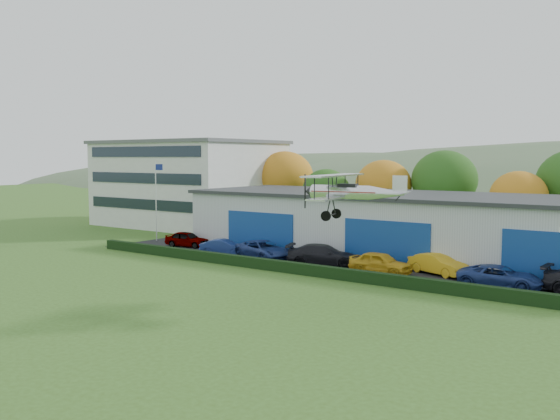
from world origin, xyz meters
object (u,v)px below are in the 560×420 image
Objects in this scene: car_4 at (381,263)px; car_5 at (438,264)px; hangar at (418,226)px; biplane at (349,191)px; office_block at (189,183)px; car_0 at (187,239)px; car_3 at (324,255)px; car_2 at (263,250)px; flagpole at (157,194)px; car_6 at (500,277)px; car_1 at (224,247)px.

car_5 is at bearing -58.54° from car_4.
hangar is 5.89× the size of biplane.
office_block reaches higher than car_4.
car_0 is (13.27, -14.10, -4.45)m from office_block.
biplane is (23.03, -10.68, 5.71)m from car_0.
biplane is at bearing -162.61° from car_3.
car_2 reaches higher than car_5.
flagpole is 1.90× the size of car_0.
car_5 is (29.12, -0.38, -3.99)m from flagpole.
flagpole is 6.63m from car_0.
office_block is 4.52× the size of car_4.
hangar is 9.01× the size of car_5.
car_6 is 12.38m from biplane.
car_4 is 4.06m from car_5.
car_6 is at bearing -4.11° from flagpole.
car_1 is 0.58× the size of biplane.
flagpole reaches higher than car_3.
car_5 is (3.49, 2.09, -0.03)m from car_4.
car_3 is (20.68, -2.14, -3.92)m from flagpole.
car_6 is at bearing -93.24° from car_5.
biplane is at bearing -34.32° from office_block.
car_2 is 0.96× the size of car_3.
hangar is at bearing -80.73° from car_0.
biplane reaches higher than car_3.
biplane is (17.17, -9.11, 5.76)m from car_1.
flagpole is (-24.88, -5.98, 2.13)m from hangar.
flagpole reaches higher than biplane.
car_1 is (5.86, -1.57, -0.06)m from car_0.
hangar is 7.20× the size of car_3.
car_3 is at bearing -107.89° from car_1.
car_6 is at bearing -110.44° from car_1.
flagpole is 15.76m from car_2.
car_2 is (-9.82, -8.38, -1.85)m from hangar.
office_block reaches higher than car_6.
car_6 is at bearing -20.15° from office_block.
hangar is at bearing 13.51° from flagpole.
car_3 is at bearing -104.31° from car_0.
flagpole is at bearing -58.03° from office_block.
car_4 is at bearing -5.49° from flagpole.
flagpole is at bearing 67.51° from car_0.
car_1 is at bearing -115.46° from car_0.
car_4 is at bearing 140.78° from car_5.
car_3 is at bearing 118.88° from biplane.
flagpole reaches higher than car_5.
car_4 is 11.19m from biplane.
car_3 is (15.52, -1.04, 0.10)m from car_0.
hangar is 25.68m from flagpole.
car_5 reaches higher than car_0.
car_5 is at bearing 76.26° from biplane.
office_block is 3.80× the size of car_2.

